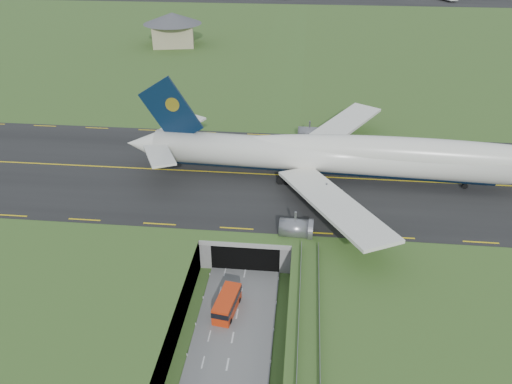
# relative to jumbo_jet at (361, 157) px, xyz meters

# --- Properties ---
(ground) EXTENTS (900.00, 900.00, 0.00)m
(ground) POSITION_rel_jumbo_jet_xyz_m (-20.91, -31.99, -11.74)
(ground) COLOR #3F5B24
(ground) RESTS_ON ground
(airfield_deck) EXTENTS (800.00, 800.00, 6.00)m
(airfield_deck) POSITION_rel_jumbo_jet_xyz_m (-20.91, -31.99, -8.74)
(airfield_deck) COLOR gray
(airfield_deck) RESTS_ON ground
(trench_road) EXTENTS (12.00, 75.00, 0.20)m
(trench_road) POSITION_rel_jumbo_jet_xyz_m (-20.91, -39.49, -11.64)
(trench_road) COLOR slate
(trench_road) RESTS_ON ground
(taxiway) EXTENTS (800.00, 44.00, 0.18)m
(taxiway) POSITION_rel_jumbo_jet_xyz_m (-20.91, 1.01, -5.65)
(taxiway) COLOR black
(taxiway) RESTS_ON airfield_deck
(tunnel_portal) EXTENTS (17.00, 22.30, 6.00)m
(tunnel_portal) POSITION_rel_jumbo_jet_xyz_m (-20.91, -15.28, -8.41)
(tunnel_portal) COLOR gray
(tunnel_portal) RESTS_ON ground
(guideway) EXTENTS (3.00, 53.00, 7.05)m
(guideway) POSITION_rel_jumbo_jet_xyz_m (-9.91, -51.10, -6.42)
(guideway) COLOR #A8A8A3
(guideway) RESTS_ON ground
(jumbo_jet) EXTENTS (102.12, 64.25, 21.28)m
(jumbo_jet) POSITION_rel_jumbo_jet_xyz_m (0.00, 0.00, 0.00)
(jumbo_jet) COLOR white
(jumbo_jet) RESTS_ON ground
(shuttle_tram) EXTENTS (3.87, 7.71, 3.01)m
(shuttle_tram) POSITION_rel_jumbo_jet_xyz_m (-22.55, -34.44, -10.08)
(shuttle_tram) COLOR red
(shuttle_tram) RESTS_ON ground
(service_building) EXTENTS (27.72, 27.72, 12.79)m
(service_building) POSITION_rel_jumbo_jet_xyz_m (-66.60, 111.16, 1.84)
(service_building) COLOR tan
(service_building) RESTS_ON ground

